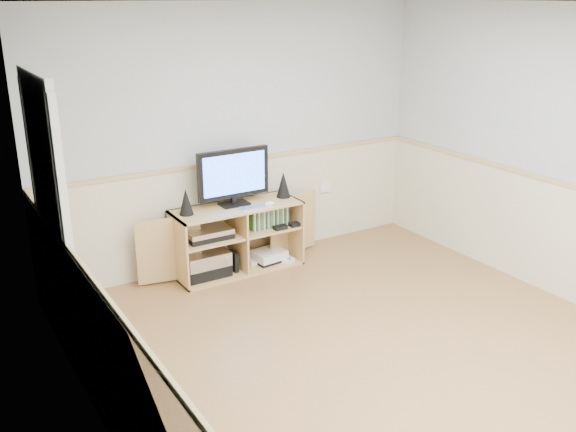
% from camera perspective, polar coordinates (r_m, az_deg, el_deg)
% --- Properties ---
extents(room, '(4.04, 4.54, 2.54)m').
position_cam_1_polar(room, '(4.48, 7.51, 1.61)').
color(room, '#B1834F').
rests_on(room, ground).
extents(media_cabinet, '(1.94, 0.47, 0.65)m').
position_cam_1_polar(media_cabinet, '(6.24, -4.75, -1.76)').
color(media_cabinet, tan).
rests_on(media_cabinet, floor).
extents(monitor, '(0.72, 0.18, 0.54)m').
position_cam_1_polar(monitor, '(6.05, -4.88, 3.65)').
color(monitor, black).
rests_on(monitor, media_cabinet).
extents(speaker_left, '(0.13, 0.13, 0.24)m').
position_cam_1_polar(speaker_left, '(5.87, -9.06, 1.25)').
color(speaker_left, black).
rests_on(speaker_left, media_cabinet).
extents(speaker_right, '(0.14, 0.14, 0.26)m').
position_cam_1_polar(speaker_right, '(6.31, -0.42, 2.82)').
color(speaker_right, black).
rests_on(speaker_right, media_cabinet).
extents(keyboard, '(0.32, 0.16, 0.01)m').
position_cam_1_polar(keyboard, '(6.03, -2.86, 0.78)').
color(keyboard, silver).
rests_on(keyboard, media_cabinet).
extents(mouse, '(0.11, 0.09, 0.04)m').
position_cam_1_polar(mouse, '(6.09, -1.63, 1.12)').
color(mouse, white).
rests_on(mouse, media_cabinet).
extents(av_components, '(0.51, 0.32, 0.47)m').
position_cam_1_polar(av_components, '(6.11, -7.28, -3.50)').
color(av_components, black).
rests_on(av_components, media_cabinet).
extents(game_consoles, '(0.46, 0.30, 0.11)m').
position_cam_1_polar(game_consoles, '(6.42, -1.86, -3.60)').
color(game_consoles, white).
rests_on(game_consoles, media_cabinet).
extents(game_cases, '(0.40, 0.14, 0.19)m').
position_cam_1_polar(game_cases, '(6.27, -1.78, -0.11)').
color(game_cases, '#3F8C3F').
rests_on(game_cases, media_cabinet).
extents(wall_outlet, '(0.12, 0.03, 0.12)m').
position_cam_1_polar(wall_outlet, '(6.88, 3.26, 2.63)').
color(wall_outlet, white).
rests_on(wall_outlet, wall_back).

